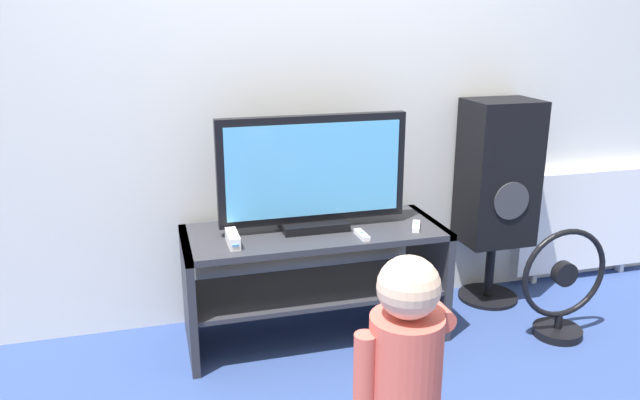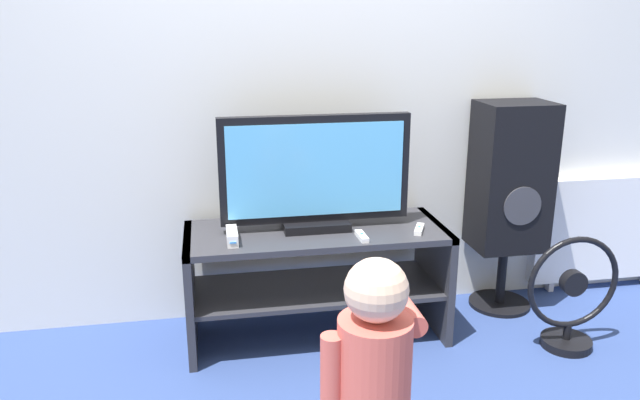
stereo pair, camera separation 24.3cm
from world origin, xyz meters
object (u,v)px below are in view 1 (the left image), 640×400
speaker_tower (498,177)px  remote_secondary (362,235)px  radiator (583,220)px  remote_primary (416,226)px  television (313,174)px  child (404,366)px  floor_fan (562,289)px  game_console (233,239)px

speaker_tower → remote_secondary: bearing=-161.3°
radiator → remote_primary: bearing=-163.4°
television → child: television is taller
floor_fan → radiator: size_ratio=0.64×
floor_fan → radiator: radiator is taller
speaker_tower → radiator: speaker_tower is taller
radiator → child: bearing=-140.9°
game_console → radiator: radiator is taller
speaker_tower → floor_fan: (0.12, -0.47, -0.46)m
game_console → speaker_tower: 1.48m
game_console → child: 1.14m
remote_primary → remote_secondary: bearing=-171.2°
remote_primary → remote_secondary: size_ratio=1.01×
game_console → remote_secondary: game_console is taller
radiator → floor_fan: bearing=-133.4°
remote_primary → child: 1.17m
television → remote_primary: bearing=-16.2°
game_console → speaker_tower: speaker_tower is taller
television → radiator: 1.81m
child → remote_primary: bearing=64.4°
speaker_tower → floor_fan: size_ratio=1.99×
remote_primary → speaker_tower: 0.64m
remote_primary → floor_fan: remote_primary is taller
child → radiator: bearing=39.1°
floor_fan → remote_secondary: bearing=169.7°
remote_primary → speaker_tower: speaker_tower is taller
game_console → child: (0.37, -1.08, -0.06)m
game_console → floor_fan: 1.62m
remote_secondary → child: size_ratio=0.15×
television → floor_fan: (1.17, -0.36, -0.57)m
television → game_console: bearing=-163.7°
television → child: size_ratio=1.02×
remote_secondary → radiator: 1.62m
game_console → remote_primary: size_ratio=1.33×
remote_primary → game_console: bearing=178.7°
game_console → radiator: 2.18m
floor_fan → radiator: (0.57, 0.60, 0.11)m
speaker_tower → radiator: bearing=10.5°
child → floor_fan: 1.48m
remote_secondary → floor_fan: size_ratio=0.23×
radiator → remote_secondary: bearing=-164.8°
remote_secondary → speaker_tower: 0.93m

